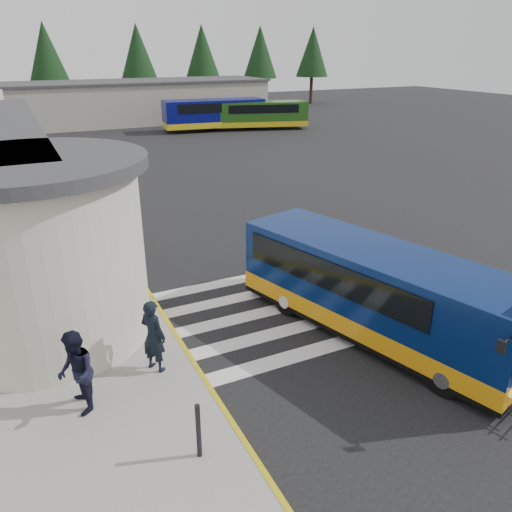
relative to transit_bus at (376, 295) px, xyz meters
name	(u,v)px	position (x,y,z in m)	size (l,w,h in m)	color
ground	(286,293)	(-0.97, 3.16, -1.19)	(140.00, 140.00, 0.00)	black
curb_strip	(132,268)	(-5.02, 7.16, -1.11)	(0.12, 34.00, 0.16)	gold
crosswalk	(285,307)	(-1.47, 2.36, -1.18)	(8.00, 5.35, 0.01)	silver
depot_building	(141,101)	(5.03, 45.16, 0.92)	(26.40, 8.40, 4.20)	gray
tree_line	(123,53)	(5.31, 53.16, 5.59)	(58.40, 4.40, 10.00)	black
transit_bus	(376,295)	(0.00, 0.00, 0.00)	(4.81, 9.04, 2.48)	#06194D
pedestrian_a	(153,336)	(-5.93, 0.81, -0.11)	(0.67, 0.44, 1.85)	black
pedestrian_b	(76,373)	(-7.77, 0.05, -0.09)	(0.92, 0.72, 1.90)	black
bollard	(198,431)	(-5.95, -2.30, -0.44)	(0.10, 0.10, 1.19)	black
far_bus_a	(214,113)	(9.67, 36.21, 0.41)	(9.73, 3.71, 2.45)	#070A58
far_bus_b	(262,114)	(14.09, 34.89, 0.27)	(8.99, 4.72, 2.23)	#204E14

